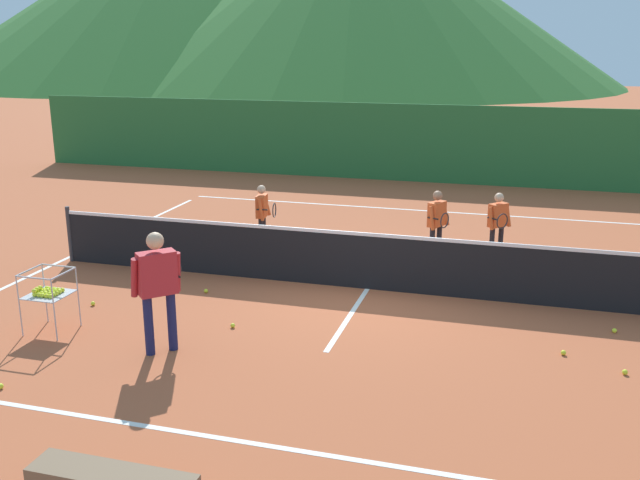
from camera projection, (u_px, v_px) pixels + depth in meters
name	position (u px, v px, depth m)	size (l,w,h in m)	color
ground_plane	(367.00, 289.00, 11.85)	(120.00, 120.00, 0.00)	#B25633
line_baseline_near	(265.00, 445.00, 7.26)	(11.78, 0.08, 0.01)	white
line_baseline_far	(419.00, 210.00, 17.32)	(11.78, 0.08, 0.01)	white
line_sideline_west	(64.00, 260.00, 13.41)	(0.08, 10.87, 0.01)	white
line_service_center	(367.00, 289.00, 11.85)	(0.08, 5.22, 0.01)	white
tennis_net	(368.00, 260.00, 11.71)	(11.48, 0.08, 1.05)	#333338
instructor	(158.00, 281.00, 9.20)	(0.61, 0.78, 1.65)	#191E4C
student_0	(262.00, 210.00, 14.04)	(0.46, 0.58, 1.27)	black
student_1	(437.00, 219.00, 13.21)	(0.41, 0.72, 1.33)	black
student_2	(498.00, 220.00, 13.28)	(0.46, 0.69, 1.28)	black
ball_cart	(48.00, 292.00, 9.98)	(0.58, 0.58, 0.90)	#B7B7BC
tennis_ball_0	(614.00, 331.00, 10.05)	(0.07, 0.07, 0.07)	yellow
tennis_ball_1	(233.00, 325.00, 10.24)	(0.07, 0.07, 0.07)	yellow
tennis_ball_3	(206.00, 291.00, 11.65)	(0.07, 0.07, 0.07)	yellow
tennis_ball_5	(563.00, 353.00, 9.34)	(0.07, 0.07, 0.07)	yellow
tennis_ball_6	(1.00, 386.00, 8.44)	(0.07, 0.07, 0.07)	yellow
tennis_ball_7	(93.00, 304.00, 11.09)	(0.07, 0.07, 0.07)	yellow
tennis_ball_8	(625.00, 372.00, 8.80)	(0.07, 0.07, 0.07)	yellow
windscreen_fence	(439.00, 144.00, 20.42)	(25.92, 0.08, 2.25)	#286B33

